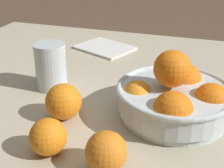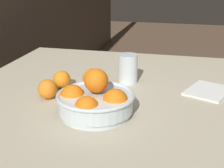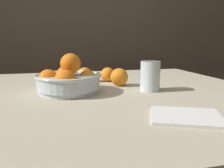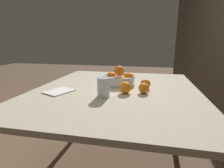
# 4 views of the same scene
# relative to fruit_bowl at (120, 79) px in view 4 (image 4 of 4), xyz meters

# --- Properties ---
(dining_table) EXTENTS (1.36, 1.18, 0.71)m
(dining_table) POSITION_rel_fruit_bowl_xyz_m (0.13, -0.00, -0.11)
(dining_table) COLOR #B7AD93
(dining_table) RESTS_ON ground_plane
(fruit_bowl) EXTENTS (0.26, 0.26, 0.15)m
(fruit_bowl) POSITION_rel_fruit_bowl_xyz_m (0.00, 0.00, 0.00)
(fruit_bowl) COLOR silver
(fruit_bowl) RESTS_ON dining_table
(juice_glass) EXTENTS (0.08, 0.08, 0.12)m
(juice_glass) POSITION_rel_fruit_bowl_xyz_m (0.33, -0.05, 0.01)
(juice_glass) COLOR #F4A314
(juice_glass) RESTS_ON dining_table
(orange_loose_near_bowl) EXTENTS (0.07, 0.07, 0.07)m
(orange_loose_near_bowl) POSITION_rel_fruit_bowl_xyz_m (0.20, 0.20, -0.01)
(orange_loose_near_bowl) COLOR orange
(orange_loose_near_bowl) RESTS_ON dining_table
(orange_loose_front) EXTENTS (0.08, 0.08, 0.08)m
(orange_loose_front) POSITION_rel_fruit_bowl_xyz_m (0.23, 0.07, -0.01)
(orange_loose_front) COLOR orange
(orange_loose_front) RESTS_ON dining_table
(orange_loose_aside) EXTENTS (0.07, 0.07, 0.07)m
(orange_loose_aside) POSITION_rel_fruit_bowl_xyz_m (0.09, 0.20, -0.01)
(orange_loose_aside) COLOR orange
(orange_loose_aside) RESTS_ON dining_table
(napkin) EXTENTS (0.22, 0.20, 0.01)m
(napkin) POSITION_rel_fruit_bowl_xyz_m (0.29, -0.38, -0.05)
(napkin) COLOR white
(napkin) RESTS_ON dining_table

